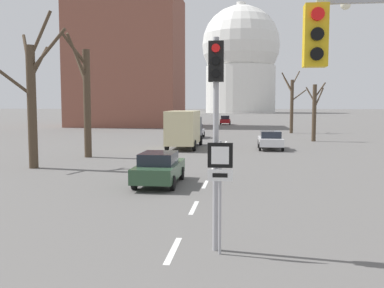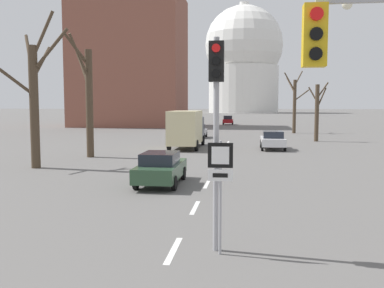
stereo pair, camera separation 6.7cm
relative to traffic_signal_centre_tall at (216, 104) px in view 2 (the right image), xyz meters
name	(u,v)px [view 2 (the right image)]	position (x,y,z in m)	size (l,w,h in m)	color
lane_stripe_1	(173,250)	(-1.04, -0.14, -3.64)	(0.16, 2.00, 0.01)	silver
lane_stripe_2	(195,208)	(-1.04, 4.36, -3.64)	(0.16, 2.00, 0.01)	silver
lane_stripe_3	(207,184)	(-1.04, 8.86, -3.64)	(0.16, 2.00, 0.01)	silver
lane_stripe_4	(214,170)	(-1.04, 13.36, -3.64)	(0.16, 2.00, 0.01)	silver
lane_stripe_5	(219,159)	(-1.04, 17.86, -3.64)	(0.16, 2.00, 0.01)	silver
lane_stripe_6	(223,152)	(-1.04, 22.36, -3.64)	(0.16, 2.00, 0.01)	silver
lane_stripe_7	(226,147)	(-1.04, 26.86, -3.64)	(0.16, 2.00, 0.01)	silver
lane_stripe_8	(228,142)	(-1.04, 31.36, -3.64)	(0.16, 2.00, 0.01)	silver
traffic_signal_centre_tall	(216,104)	(0.00, 0.00, 0.00)	(0.36, 0.34, 5.24)	#9E9EA3
route_sign_post	(220,177)	(0.13, -0.28, -1.74)	(0.60, 0.08, 2.78)	#9E9EA3
sedan_near_left	(273,140)	(2.86, 24.91, -2.85)	(1.94, 4.21, 1.51)	silver
sedan_near_right	(198,131)	(-4.62, 36.59, -2.88)	(1.80, 3.92, 1.52)	#B7B7BC
sedan_mid_centre	(161,168)	(-3.13, 8.56, -2.88)	(1.85, 4.28, 1.49)	#2D4C33
sedan_far_left	(228,120)	(-2.72, 69.15, -2.80)	(1.89, 3.82, 1.69)	maroon
delivery_truck	(187,128)	(-4.28, 25.16, -1.94)	(2.44, 7.20, 3.14)	#333842
bare_tree_left_near	(88,96)	(-10.17, 18.07, 0.59)	(2.14, 3.73, 8.54)	#473828
bare_tree_right_near	(294,103)	(6.80, 46.05, 0.24)	(3.38, 3.81, 8.07)	#473828
bare_tree_left_far	(34,97)	(-11.30, 12.75, 0.44)	(4.56, 2.96, 8.89)	#473828
bare_tree_right_far	(317,111)	(7.67, 33.45, -0.61)	(1.98, 0.74, 5.90)	#473828
capitol_dome	(244,60)	(-1.04, 193.69, 21.22)	(36.13, 36.13, 51.04)	silver
apartment_block_left	(130,61)	(-19.19, 61.87, 7.44)	(18.00, 14.00, 22.16)	brown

